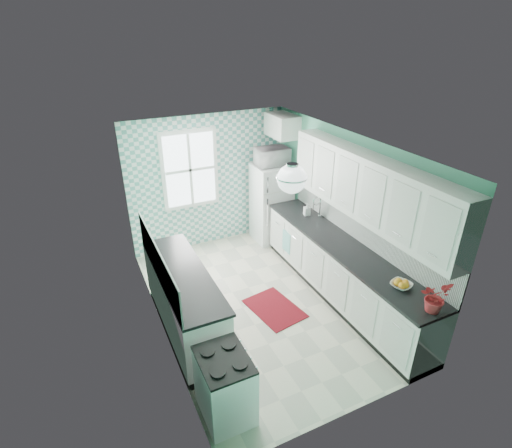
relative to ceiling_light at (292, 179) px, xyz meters
name	(u,v)px	position (x,y,z in m)	size (l,w,h in m)	color
floor	(260,303)	(0.00, 0.80, -2.33)	(3.00, 4.40, 0.02)	beige
ceiling	(261,145)	(0.00, 0.80, 0.19)	(3.00, 4.40, 0.02)	white
wall_back	(208,182)	(0.00, 3.01, -1.07)	(3.00, 0.02, 2.50)	#58B592
wall_front	(360,328)	(0.00, -1.41, -1.07)	(3.00, 0.02, 2.50)	#58B592
wall_left	(154,256)	(-1.51, 0.80, -1.07)	(0.02, 4.40, 2.50)	#58B592
wall_right	(347,212)	(1.51, 0.80, -1.07)	(0.02, 4.40, 2.50)	#58B592
accent_wall	(209,182)	(0.00, 2.99, -1.07)	(3.00, 0.01, 2.50)	#559F98
window	(190,170)	(-0.35, 2.96, -0.77)	(1.04, 0.05, 1.44)	white
backsplash_right	(362,226)	(1.49, 0.40, -1.13)	(0.02, 3.60, 0.51)	white
backsplash_left	(158,262)	(-1.49, 0.73, -1.13)	(0.02, 2.15, 0.51)	white
upper_cabinets_right	(369,188)	(1.33, 0.20, -0.42)	(0.33, 3.20, 0.90)	silver
upper_cabinet_fridge	(281,125)	(1.30, 2.63, -0.07)	(0.40, 0.74, 0.40)	silver
ceiling_light	(292,179)	(0.00, 0.00, 0.00)	(0.34, 0.34, 0.35)	silver
base_cabinets_right	(341,273)	(1.20, 0.40, -1.87)	(0.60, 3.60, 0.90)	white
countertop_right	(343,247)	(1.19, 0.40, -1.40)	(0.63, 3.60, 0.04)	black
base_cabinets_left	(185,303)	(-1.20, 0.73, -1.87)	(0.60, 2.15, 0.90)	white
countertop_left	(183,274)	(-1.19, 0.73, -1.40)	(0.63, 2.15, 0.04)	black
fridge	(271,203)	(1.11, 2.58, -1.55)	(0.67, 0.67, 1.54)	white
stove	(225,385)	(-1.20, -0.78, -1.91)	(0.52, 0.65, 0.78)	white
sink	(310,220)	(1.20, 1.35, -1.39)	(0.51, 0.43, 0.53)	silver
rug	(274,308)	(0.13, 0.57, -2.32)	(0.63, 0.89, 0.01)	#6B0C00
dish_towel	(287,242)	(0.89, 1.57, -1.84)	(0.02, 0.26, 0.39)	#6ABDB7
fruit_bowl	(401,285)	(1.20, -0.76, -1.35)	(0.25, 0.25, 0.06)	white
potted_plant	(435,297)	(1.20, -1.26, -1.20)	(0.33, 0.28, 0.36)	#AF112C
soap_bottle	(307,209)	(1.25, 1.54, -1.27)	(0.10, 0.10, 0.22)	#889DAD
microwave	(272,156)	(1.11, 2.58, -0.62)	(0.59, 0.40, 0.33)	silver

